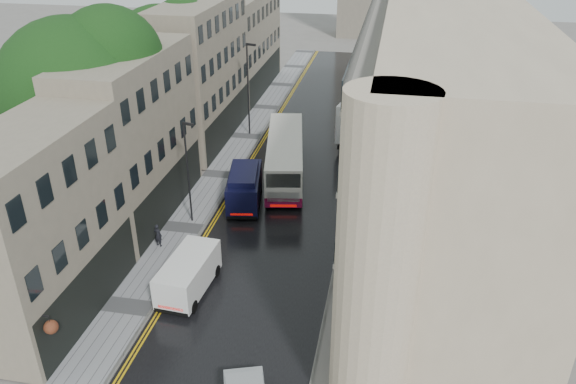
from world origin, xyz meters
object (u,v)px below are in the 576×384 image
(tree_near, at_px, (80,119))
(navy_van, at_px, (228,198))
(tree_far, at_px, (163,75))
(cream_bus, at_px, (268,175))
(lamp_post_near, at_px, (188,174))
(lamp_post_far, at_px, (248,90))
(white_lorry, at_px, (343,123))
(white_van, at_px, (159,290))
(pedestrian, at_px, (158,235))

(tree_near, relative_size, navy_van, 2.57)
(tree_far, distance_m, cream_bus, 14.19)
(cream_bus, height_order, lamp_post_near, lamp_post_near)
(tree_near, height_order, lamp_post_far, tree_near)
(white_lorry, xyz_separation_m, navy_van, (-6.36, -13.99, -0.72))
(tree_far, distance_m, white_van, 23.64)
(navy_van, xyz_separation_m, lamp_post_near, (-2.20, -1.22, 2.24))
(tree_far, height_order, white_lorry, tree_far)
(tree_near, xyz_separation_m, white_van, (8.27, -8.65, -5.85))
(tree_far, relative_size, lamp_post_far, 1.50)
(tree_near, height_order, pedestrian, tree_near)
(white_lorry, bearing_deg, tree_far, -159.88)
(navy_van, height_order, lamp_post_near, lamp_post_near)
(tree_near, relative_size, lamp_post_far, 1.67)
(tree_far, distance_m, white_lorry, 15.89)
(navy_van, bearing_deg, lamp_post_far, 88.91)
(cream_bus, distance_m, navy_van, 4.12)
(white_van, height_order, lamp_post_far, lamp_post_far)
(white_van, height_order, navy_van, navy_van)
(tree_far, height_order, navy_van, tree_far)
(tree_near, xyz_separation_m, tree_far, (0.30, 13.00, -0.72))
(cream_bus, distance_m, lamp_post_near, 6.70)
(lamp_post_near, bearing_deg, tree_far, 131.80)
(lamp_post_far, bearing_deg, navy_van, -66.24)
(tree_near, relative_size, pedestrian, 9.09)
(tree_far, height_order, lamp_post_near, tree_far)
(pedestrian, relative_size, lamp_post_near, 0.22)
(cream_bus, relative_size, white_lorry, 1.45)
(white_van, bearing_deg, navy_van, 89.35)
(tree_far, relative_size, lamp_post_near, 1.77)
(cream_bus, bearing_deg, pedestrian, -132.05)
(white_lorry, distance_m, white_van, 25.12)
(navy_van, relative_size, lamp_post_far, 0.65)
(white_lorry, height_order, white_van, white_lorry)
(white_lorry, xyz_separation_m, lamp_post_near, (-8.56, -15.21, 1.52))
(tree_far, xyz_separation_m, cream_bus, (10.78, -7.98, -4.63))
(lamp_post_near, bearing_deg, cream_bus, 63.66)
(lamp_post_near, relative_size, lamp_post_far, 0.85)
(cream_bus, height_order, white_lorry, white_lorry)
(pedestrian, relative_size, lamp_post_far, 0.18)
(tree_near, height_order, white_van, tree_near)
(navy_van, bearing_deg, white_lorry, 55.66)
(tree_far, bearing_deg, lamp_post_far, 27.89)
(lamp_post_near, xyz_separation_m, lamp_post_far, (-0.12, 16.24, 0.64))
(white_van, distance_m, lamp_post_near, 9.30)
(white_lorry, bearing_deg, pedestrian, -106.05)
(white_lorry, bearing_deg, navy_van, -103.33)
(white_lorry, distance_m, navy_van, 15.38)
(tree_near, distance_m, white_van, 13.32)
(white_lorry, height_order, pedestrian, white_lorry)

